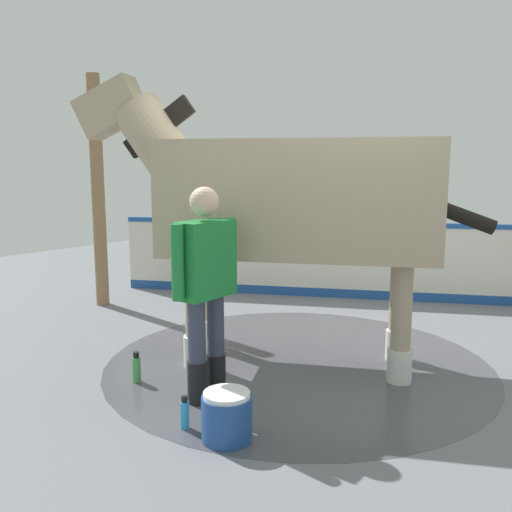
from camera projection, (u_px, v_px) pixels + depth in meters
name	position (u px, v px, depth m)	size (l,w,h in m)	color
ground_plane	(343.00, 362.00, 5.02)	(16.00, 16.00, 0.02)	slate
wet_patch	(297.00, 363.00, 4.96)	(3.41, 3.41, 0.00)	#4C4C54
barrier_wall	(323.00, 262.00, 7.38)	(2.63, 4.90, 1.02)	silver
roof_post_near	(98.00, 193.00, 6.81)	(0.16, 0.16, 2.82)	olive
horse	(287.00, 200.00, 4.75)	(2.02, 3.29, 2.53)	tan
handler	(206.00, 281.00, 4.07)	(0.65, 0.24, 1.60)	black
wash_bucket	(227.00, 416.00, 3.56)	(0.33, 0.33, 0.32)	#1E478C
bottle_shampoo	(185.00, 414.00, 3.71)	(0.06, 0.06, 0.23)	#3399CC
bottle_spray	(137.00, 368.00, 4.51)	(0.07, 0.07, 0.25)	#4CA559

